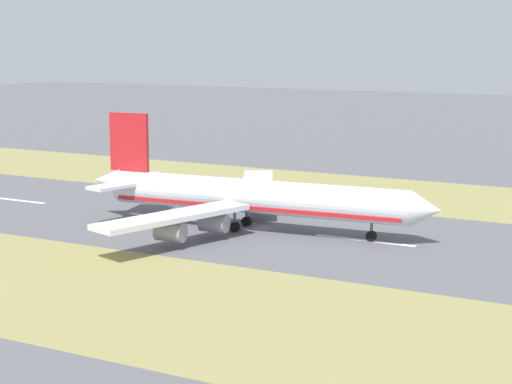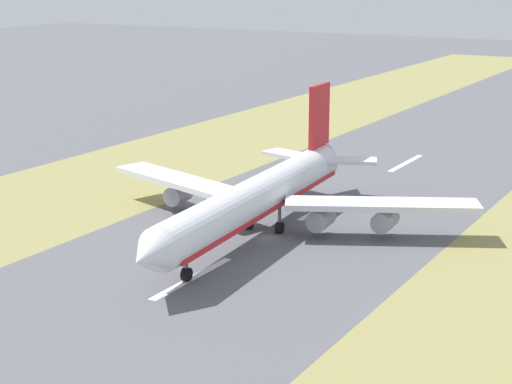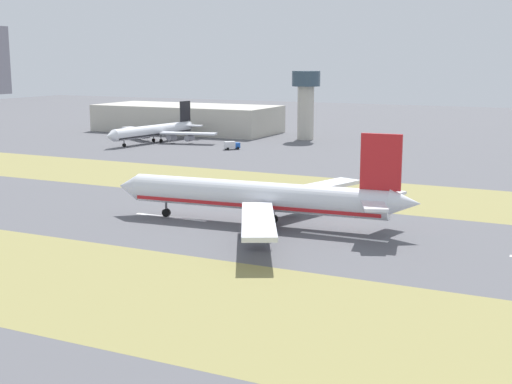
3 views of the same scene
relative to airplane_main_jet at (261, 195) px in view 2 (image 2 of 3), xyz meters
name	(u,v)px [view 2 (image 2 of 3)]	position (x,y,z in m)	size (l,w,h in m)	color
ground_plane	(266,238)	(-1.99, 1.91, -6.02)	(800.00, 800.00, 0.00)	#56565B
grass_median_east	(45,200)	(43.01, 1.91, -6.02)	(40.00, 600.00, 0.01)	olive
centreline_dash_near	(406,163)	(-1.99, -58.10, -6.01)	(1.20, 18.00, 0.01)	silver
centreline_dash_mid	(324,207)	(-1.99, -18.10, -6.01)	(1.20, 18.00, 0.01)	silver
centreline_dash_far	(192,278)	(-1.99, 21.90, -6.01)	(1.20, 18.00, 0.01)	silver
airplane_main_jet	(261,195)	(0.00, 0.00, 0.00)	(63.92, 67.22, 20.20)	silver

